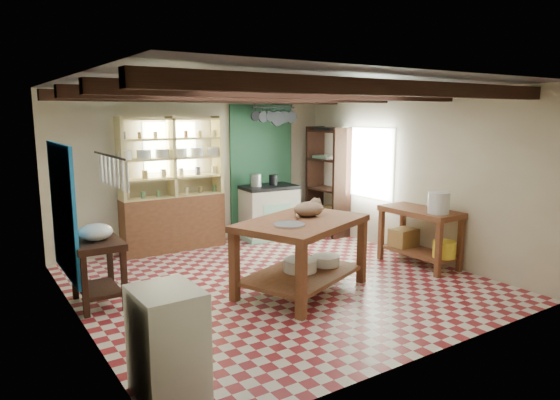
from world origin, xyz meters
TOP-DOWN VIEW (x-y plane):
  - floor at (0.00, 0.00)m, footprint 5.00×5.00m
  - ceiling at (0.00, 0.00)m, footprint 5.00×5.00m
  - wall_back at (0.00, 2.50)m, footprint 5.00×0.04m
  - wall_front at (0.00, -2.50)m, footprint 5.00×0.04m
  - wall_left at (-2.50, 0.00)m, footprint 0.04×5.00m
  - wall_right at (2.50, 0.00)m, footprint 0.04×5.00m
  - ceiling_beams at (0.00, 0.00)m, footprint 5.00×3.80m
  - blue_wall_patch at (-2.47, 0.90)m, footprint 0.04×1.40m
  - green_wall_patch at (1.25, 2.47)m, footprint 1.30×0.04m
  - window_back at (-0.50, 2.48)m, footprint 0.90×0.02m
  - window_right at (2.48, 1.00)m, footprint 0.02×1.30m
  - utensil_rail at (-2.44, -1.20)m, footprint 0.06×0.90m
  - pot_rack at (1.25, 2.05)m, footprint 0.86×0.12m
  - shelving_unit at (-0.55, 2.31)m, footprint 1.70×0.34m
  - tall_rack at (2.28, 1.80)m, footprint 0.40×0.86m
  - work_table at (0.06, -0.45)m, footprint 1.93×1.62m
  - stove at (1.20, 2.15)m, footprint 1.03×0.73m
  - prep_table at (-2.20, 0.51)m, footprint 0.55×0.79m
  - white_cabinet at (-2.22, -1.80)m, footprint 0.50×0.60m
  - right_counter at (2.18, -0.50)m, footprint 0.62×1.20m
  - cat at (0.28, -0.31)m, footprint 0.52×0.49m
  - steel_tray at (-0.24, -0.62)m, footprint 0.49×0.49m
  - basin_large at (0.09, -0.38)m, footprint 0.56×0.56m
  - basin_small at (0.52, -0.37)m, footprint 0.48×0.48m
  - kettle_left at (0.95, 2.17)m, footprint 0.20×0.20m
  - kettle_right at (1.30, 2.14)m, footprint 0.16×0.16m
  - enamel_bowl at (-2.20, 0.51)m, footprint 0.40×0.40m
  - white_bucket at (2.14, -0.86)m, footprint 0.30×0.30m
  - wicker_basket at (2.17, -0.20)m, footprint 0.39×0.32m
  - yellow_tub at (2.19, -0.95)m, footprint 0.33×0.33m

SIDE VIEW (x-z plane):
  - floor at x=0.00m, z-range -0.02..0.00m
  - basin_small at x=0.52m, z-range 0.25..0.38m
  - basin_large at x=0.09m, z-range 0.25..0.40m
  - yellow_tub at x=2.19m, z-range 0.23..0.46m
  - wicker_basket at x=2.17m, z-range 0.23..0.50m
  - prep_table at x=-2.20m, z-range 0.00..0.78m
  - right_counter at x=2.18m, z-range 0.00..0.85m
  - white_cabinet at x=-2.22m, z-range 0.00..0.89m
  - work_table at x=0.06m, z-range 0.00..0.93m
  - stove at x=1.20m, z-range 0.00..0.96m
  - enamel_bowl at x=-2.20m, z-range 0.78..0.98m
  - steel_tray at x=-0.24m, z-range 0.93..0.95m
  - tall_rack at x=2.28m, z-range 0.00..2.00m
  - white_bucket at x=2.14m, z-range 0.85..1.15m
  - cat at x=0.28m, z-range 0.93..1.12m
  - kettle_right at x=1.30m, z-range 0.96..1.15m
  - kettle_left at x=0.95m, z-range 0.96..1.18m
  - blue_wall_patch at x=-2.47m, z-range 0.30..1.90m
  - shelving_unit at x=-0.55m, z-range 0.00..2.20m
  - green_wall_patch at x=1.25m, z-range 0.10..2.40m
  - wall_back at x=0.00m, z-range 0.00..2.60m
  - wall_front at x=0.00m, z-range 0.00..2.60m
  - wall_left at x=-2.50m, z-range 0.00..2.60m
  - wall_right at x=2.50m, z-range 0.00..2.60m
  - window_right at x=2.48m, z-range 0.80..2.00m
  - window_back at x=-0.50m, z-range 1.30..2.10m
  - utensil_rail at x=-2.44m, z-range 1.64..1.92m
  - pot_rack at x=1.25m, z-range 2.00..2.36m
  - ceiling_beams at x=0.00m, z-range 2.40..2.56m
  - ceiling at x=0.00m, z-range 2.59..2.61m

